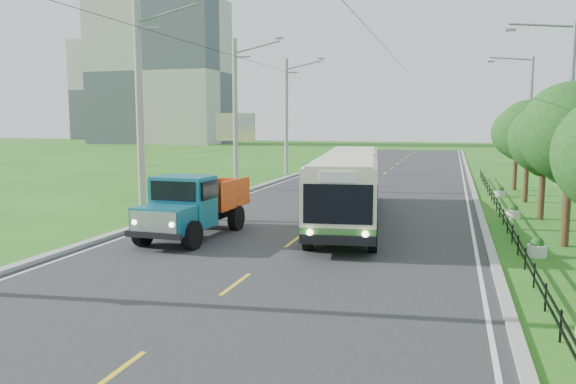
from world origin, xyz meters
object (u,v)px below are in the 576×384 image
at_px(pole_near, 140,110).
at_px(planter_far, 500,192).
at_px(tree_third, 572,138).
at_px(pole_far, 287,116).
at_px(billboard_left, 235,132).
at_px(planter_mid, 513,212).
at_px(tree_fifth, 529,134).
at_px(bus, 349,181).
at_px(streetlight_far, 528,117).
at_px(tree_back, 517,136).
at_px(streetlight_mid, 566,114).
at_px(dump_truck, 194,202).
at_px(planter_near, 537,248).
at_px(pole_mid, 236,114).
at_px(tree_fourth, 545,143).

bearing_deg(pole_near, planter_far, 37.63).
relative_size(pole_near, tree_third, 1.67).
bearing_deg(pole_far, billboard_left, -97.83).
bearing_deg(planter_mid, tree_fifth, 78.44).
bearing_deg(bus, pole_far, 105.94).
relative_size(streetlight_far, billboard_left, 1.74).
relative_size(tree_back, streetlight_mid, 0.61).
height_order(pole_far, dump_truck, pole_far).
relative_size(planter_mid, planter_far, 1.00).
distance_m(planter_near, planter_mid, 8.00).
bearing_deg(pole_near, tree_back, 43.41).
xyz_separation_m(planter_near, bus, (-7.42, 5.24, 1.53)).
bearing_deg(planter_mid, streetlight_far, 81.70).
distance_m(streetlight_far, billboard_left, 20.56).
xyz_separation_m(pole_mid, tree_fifth, (18.12, -0.86, -1.24)).
bearing_deg(planter_far, planter_mid, -90.00).
relative_size(streetlight_mid, planter_far, 13.54).
bearing_deg(streetlight_mid, tree_third, -97.64).
xyz_separation_m(pole_mid, tree_third, (18.12, -12.86, -1.11)).
height_order(pole_near, bus, pole_near).
xyz_separation_m(tree_third, dump_truck, (-13.87, -2.44, -2.57)).
bearing_deg(planter_near, streetlight_far, 84.70).
bearing_deg(bus, tree_back, 52.29).
distance_m(tree_fifth, billboard_left, 19.74).
height_order(pole_mid, tree_fourth, pole_mid).
bearing_deg(tree_back, planter_near, -93.57).
relative_size(streetlight_mid, bus, 0.57).
xyz_separation_m(tree_fourth, streetlight_far, (0.79, 13.86, 1.32)).
distance_m(pole_far, streetlight_far, 19.56).
distance_m(tree_fourth, billboard_left, 21.72).
distance_m(streetlight_far, bus, 19.50).
xyz_separation_m(tree_back, streetlight_mid, (0.79, -12.14, 1.25)).
distance_m(pole_near, bus, 10.24).
bearing_deg(billboard_left, pole_near, -85.28).
distance_m(tree_third, planter_mid, 7.04).
bearing_deg(tree_fourth, pole_near, -164.16).
relative_size(tree_fifth, planter_far, 8.66).
distance_m(bus, dump_truck, 7.60).
bearing_deg(streetlight_mid, pole_near, -165.19).
bearing_deg(pole_near, planter_near, -10.09).
xyz_separation_m(tree_back, bus, (-8.68, -14.91, -1.83)).
height_order(tree_back, billboard_left, tree_back).
distance_m(pole_far, streetlight_mid, 26.80).
bearing_deg(pole_mid, tree_back, 15.84).
relative_size(tree_fifth, planter_near, 8.66).
relative_size(pole_far, planter_mid, 14.93).
bearing_deg(pole_mid, tree_third, -35.36).
xyz_separation_m(pole_near, tree_fifth, (18.12, 11.14, -1.24)).
distance_m(pole_near, tree_third, 18.17).
xyz_separation_m(planter_mid, bus, (-7.42, -2.76, 1.53)).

